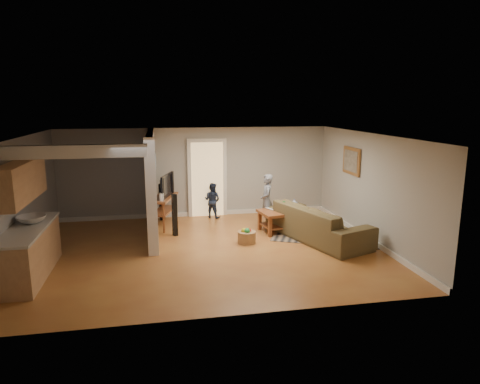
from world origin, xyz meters
name	(u,v)px	position (x,y,z in m)	size (l,w,h in m)	color
ground	(210,250)	(0.00, 0.00, 0.00)	(7.50, 7.50, 0.00)	#964C26
room_shell	(158,183)	(-1.07, 0.43, 1.46)	(7.54, 6.02, 2.52)	#A29F9B
area_rug	(327,233)	(3.00, 0.66, 0.01)	(2.53, 1.85, 0.01)	black
sofa	(317,239)	(2.60, 0.31, 0.00)	(2.77, 1.08, 0.81)	#423821
coffee_table	(287,214)	(2.10, 1.11, 0.42)	(1.48, 1.02, 0.80)	brown
tv_console	(164,199)	(-0.94, 2.03, 0.73)	(0.83, 1.36, 1.10)	brown
speaker_left	(175,215)	(-0.70, 1.20, 0.52)	(0.10, 0.10, 1.03)	black
speaker_right	(161,202)	(-1.00, 2.70, 0.51)	(0.10, 0.10, 1.01)	black
toy_basket	(247,237)	(0.90, 0.33, 0.15)	(0.42, 0.42, 0.37)	#8D613D
child	(266,227)	(1.68, 1.54, 0.00)	(0.50, 0.33, 1.38)	slate
toddler	(213,217)	(0.41, 2.70, 0.00)	(0.48, 0.38, 0.99)	#202942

